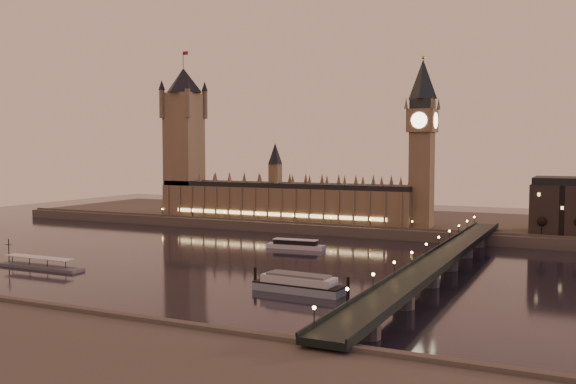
% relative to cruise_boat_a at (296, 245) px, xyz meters
% --- Properties ---
extents(ground, '(700.00, 700.00, 0.00)m').
position_rel_cruise_boat_a_xyz_m(ground, '(-4.34, -45.07, -2.28)').
color(ground, black).
rests_on(ground, ground).
extents(far_embankment, '(560.00, 130.00, 6.00)m').
position_rel_cruise_boat_a_xyz_m(far_embankment, '(25.66, 119.93, 0.72)').
color(far_embankment, '#423D35').
rests_on(far_embankment, ground).
extents(palace_of_westminster, '(180.00, 26.62, 52.00)m').
position_rel_cruise_boat_a_xyz_m(palace_of_westminster, '(-44.47, 75.92, 19.43)').
color(palace_of_westminster, brown).
rests_on(palace_of_westminster, ground).
extents(victoria_tower, '(31.68, 31.68, 118.00)m').
position_rel_cruise_boat_a_xyz_m(victoria_tower, '(-124.34, 75.93, 63.51)').
color(victoria_tower, brown).
rests_on(victoria_tower, ground).
extents(big_ben, '(17.68, 17.68, 104.00)m').
position_rel_cruise_boat_a_xyz_m(big_ben, '(49.65, 75.92, 61.67)').
color(big_ben, brown).
rests_on(big_ben, ground).
extents(westminster_bridge, '(13.20, 260.00, 15.30)m').
position_rel_cruise_boat_a_xyz_m(westminster_bridge, '(87.27, -45.07, 3.24)').
color(westminster_bridge, black).
rests_on(westminster_bridge, ground).
extents(bare_tree_0, '(5.62, 5.62, 11.43)m').
position_rel_cruise_boat_a_xyz_m(bare_tree_0, '(120.82, 63.93, 12.24)').
color(bare_tree_0, black).
rests_on(bare_tree_0, ground).
extents(bare_tree_1, '(5.62, 5.62, 11.43)m').
position_rel_cruise_boat_a_xyz_m(bare_tree_1, '(136.28, 63.93, 12.24)').
color(bare_tree_1, black).
rests_on(bare_tree_1, ground).
extents(cruise_boat_a, '(32.76, 9.51, 5.17)m').
position_rel_cruise_boat_a_xyz_m(cruise_boat_a, '(0.00, 0.00, 0.00)').
color(cruise_boat_a, silver).
rests_on(cruise_boat_a, ground).
extents(moored_barge, '(40.72, 11.95, 7.48)m').
position_rel_cruise_boat_a_xyz_m(moored_barge, '(45.39, -95.15, 0.88)').
color(moored_barge, '#8095A3').
rests_on(moored_barge, ground).
extents(pontoon_pier, '(45.89, 7.65, 12.24)m').
position_rel_cruise_boat_a_xyz_m(pontoon_pier, '(-80.31, -101.62, -0.96)').
color(pontoon_pier, '#595B5E').
rests_on(pontoon_pier, ground).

